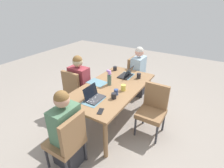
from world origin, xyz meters
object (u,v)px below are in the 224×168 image
chair_head_left_left_mid (68,140)px  chair_far_left_far (75,88)px  coffee_mug_far_left (115,68)px  coffee_mug_centre_right (116,92)px  flower_vase (109,77)px  laptop_head_right_left_near (126,75)px  person_head_right_left_near (138,74)px  coffee_mug_centre_left (114,96)px  dining_table (112,90)px  chair_head_right_left_near (136,74)px  laptop_head_left_left_mid (94,97)px  coffee_mug_near_left (123,88)px  coffee_mug_near_right (139,76)px  phone_black (100,111)px  chair_near_right_near (153,108)px  person_far_left_far (80,86)px  person_head_left_left_mid (67,134)px

chair_head_left_left_mid → chair_far_left_far: size_ratio=1.00×
coffee_mug_far_left → coffee_mug_centre_right: bearing=-148.4°
flower_vase → laptop_head_right_left_near: 0.51m
person_head_right_left_near → coffee_mug_centre_left: person_head_right_left_near is taller
dining_table → flower_vase: size_ratio=6.13×
laptop_head_right_left_near → coffee_mug_far_left: 0.41m
chair_head_right_left_near → laptop_head_left_left_mid: (-1.77, -0.05, 0.27)m
chair_far_left_far → coffee_mug_far_left: bearing=-30.7°
coffee_mug_near_left → coffee_mug_near_right: size_ratio=1.02×
flower_vase → laptop_head_right_left_near: bearing=-11.9°
flower_vase → laptop_head_left_left_mid: size_ratio=0.95×
dining_table → person_head_right_left_near: person_head_right_left_near is taller
coffee_mug_centre_left → coffee_mug_centre_right: bearing=13.7°
phone_black → coffee_mug_near_left: bearing=-17.4°
chair_head_right_left_near → chair_head_left_left_mid: same height
dining_table → flower_vase: (0.03, 0.08, 0.23)m
chair_near_right_near → coffee_mug_far_left: bearing=61.0°
person_far_left_far → phone_black: bearing=-124.9°
coffee_mug_centre_left → phone_black: 0.41m
chair_head_left_left_mid → person_far_left_far: 1.48m
chair_head_right_left_near → laptop_head_left_left_mid: bearing=-178.5°
chair_near_right_near → coffee_mug_centre_left: size_ratio=9.62×
chair_near_right_near → chair_far_left_far: bearing=96.2°
flower_vase → coffee_mug_centre_right: 0.40m
chair_head_right_left_near → chair_head_left_left_mid: bearing=-176.5°
chair_head_right_left_near → coffee_mug_centre_left: 1.64m
person_head_right_left_near → chair_far_left_far: size_ratio=1.33×
dining_table → coffee_mug_centre_left: (-0.34, -0.24, 0.12)m
coffee_mug_near_right → phone_black: bearing=179.7°
chair_near_right_near → coffee_mug_near_left: (-0.09, 0.54, 0.28)m
chair_far_left_far → coffee_mug_near_left: (0.08, -1.07, 0.28)m
person_head_left_left_mid → laptop_head_left_left_mid: size_ratio=3.73×
chair_head_left_left_mid → laptop_head_right_left_near: size_ratio=2.81×
coffee_mug_near_right → coffee_mug_centre_left: 0.92m
laptop_head_left_left_mid → phone_black: size_ratio=2.13×
person_head_left_left_mid → chair_near_right_near: size_ratio=1.33×
chair_head_right_left_near → person_head_right_left_near: (-0.06, -0.07, 0.03)m
coffee_mug_centre_left → flower_vase: bearing=41.0°
chair_head_left_left_mid → coffee_mug_centre_left: size_ratio=9.62×
chair_head_left_left_mid → chair_near_right_near: bearing=-28.1°
chair_head_right_left_near → phone_black: 2.03m
chair_far_left_far → laptop_head_left_left_mid: (-0.42, -0.80, 0.27)m
chair_far_left_far → chair_head_right_left_near: bearing=-29.2°
chair_head_left_left_mid → phone_black: chair_head_left_left_mid is taller
laptop_head_right_left_near → dining_table: bearing=177.3°
person_head_right_left_near → flower_vase: size_ratio=3.95×
dining_table → chair_head_right_left_near: 1.26m
chair_far_left_far → coffee_mug_far_left: 0.97m
chair_far_left_far → phone_black: 1.29m
person_far_left_far → coffee_mug_centre_right: size_ratio=12.17×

